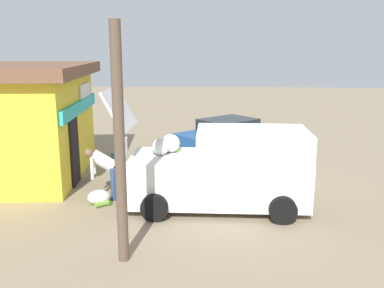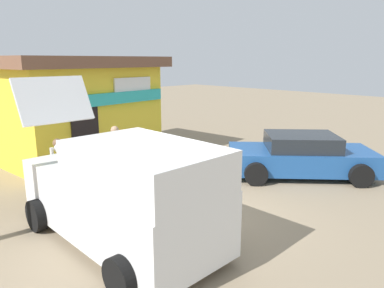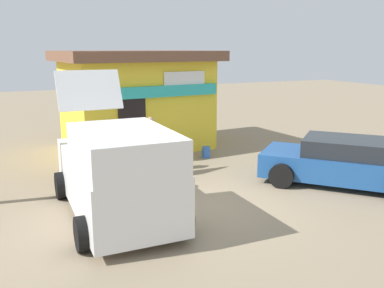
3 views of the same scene
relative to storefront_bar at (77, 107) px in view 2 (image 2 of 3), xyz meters
name	(u,v)px [view 2 (image 2 of 3)]	position (x,y,z in m)	size (l,w,h in m)	color
ground_plane	(207,213)	(-0.27, -6.25, -1.77)	(60.00, 60.00, 0.00)	gray
storefront_bar	(77,107)	(0.00, 0.00, 0.00)	(5.61, 4.39, 3.43)	yellow
delivery_van	(124,192)	(-2.30, -6.05, -0.78)	(2.18, 4.86, 2.97)	white
parked_sedan	(300,156)	(3.65, -6.34, -1.18)	(4.05, 4.21, 1.24)	#1E4C8C
vendor_standing	(116,150)	(-0.55, -3.11, -0.84)	(0.57, 0.36, 1.60)	#4C4C51
customer_bending	(68,160)	(-1.84, -2.90, -0.90)	(0.61, 0.84, 1.37)	navy
unloaded_banana_pile	(52,191)	(-2.28, -2.86, -1.61)	(0.72, 0.70, 0.38)	silver
paint_bucket	(160,157)	(1.61, -2.38, -1.59)	(0.27, 0.27, 0.36)	blue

